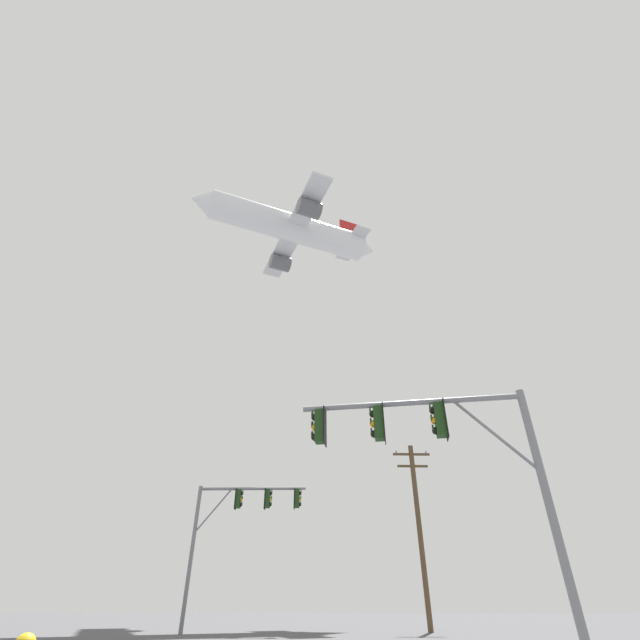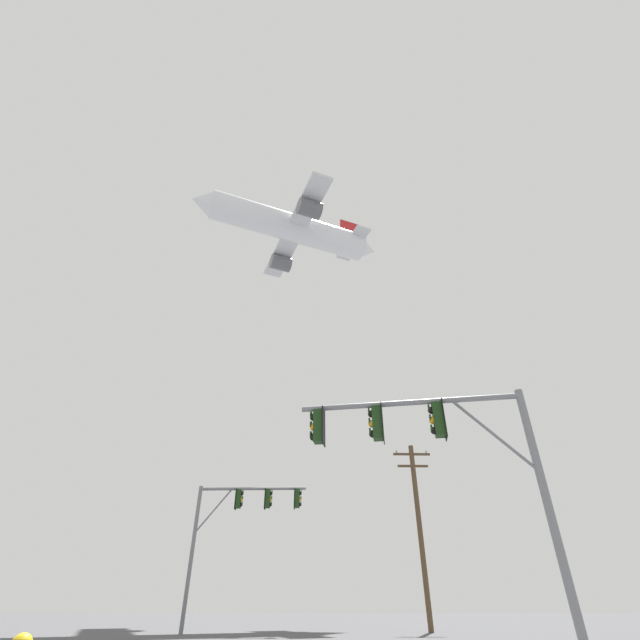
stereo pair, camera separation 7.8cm
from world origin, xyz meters
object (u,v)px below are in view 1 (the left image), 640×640
at_px(signal_pole_near, 436,445).
at_px(utility_pole, 419,524).
at_px(signal_pole_far, 238,516).
at_px(airplane, 290,228).

xyz_separation_m(signal_pole_near, utility_pole, (2.92, 15.38, 0.32)).
distance_m(signal_pole_near, signal_pole_far, 15.61).
distance_m(signal_pole_far, airplane, 38.16).
bearing_deg(signal_pole_near, airplane, 101.78).
bearing_deg(airplane, utility_pole, -56.14).
relative_size(signal_pole_far, utility_pole, 0.71).
distance_m(signal_pole_far, utility_pole, 9.92).
height_order(signal_pole_near, signal_pole_far, signal_pole_far).
xyz_separation_m(signal_pole_far, utility_pole, (9.82, 1.39, -0.15)).
xyz_separation_m(utility_pole, airplane, (-8.89, 13.25, 35.38)).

